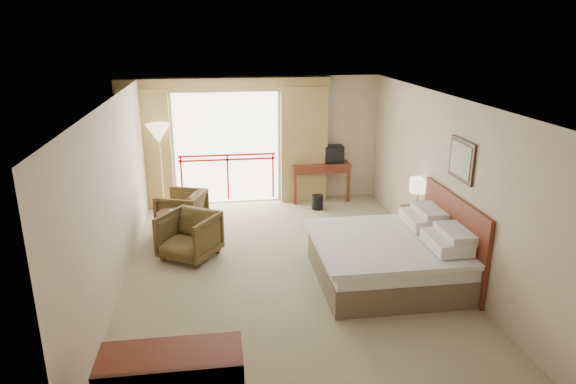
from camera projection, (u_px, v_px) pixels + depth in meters
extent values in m
plane|color=gray|center=(286.00, 269.00, 8.19)|extent=(7.00, 7.00, 0.00)
plane|color=white|center=(286.00, 98.00, 7.36)|extent=(7.00, 7.00, 0.00)
plane|color=#C4AE8E|center=(264.00, 140.00, 11.07)|extent=(5.00, 0.00, 5.00)
plane|color=#C4AE8E|center=(341.00, 307.00, 4.48)|extent=(5.00, 0.00, 5.00)
plane|color=#C4AE8E|center=(116.00, 195.00, 7.44)|extent=(0.00, 7.00, 7.00)
plane|color=#C4AE8E|center=(442.00, 181.00, 8.11)|extent=(0.00, 7.00, 7.00)
plane|color=white|center=(227.00, 148.00, 10.99)|extent=(2.40, 0.00, 2.40)
cube|color=red|center=(227.00, 160.00, 11.05)|extent=(2.09, 0.03, 0.04)
cube|color=red|center=(227.00, 155.00, 11.02)|extent=(2.09, 0.03, 0.04)
cube|color=red|center=(182.00, 179.00, 11.04)|extent=(0.04, 0.03, 1.00)
cube|color=red|center=(228.00, 177.00, 11.17)|extent=(0.04, 0.03, 1.00)
cube|color=red|center=(273.00, 176.00, 11.30)|extent=(0.04, 0.03, 1.00)
cube|color=olive|center=(147.00, 150.00, 10.63)|extent=(1.00, 0.26, 2.50)
cube|color=olive|center=(304.00, 145.00, 11.07)|extent=(1.00, 0.26, 2.50)
cube|color=olive|center=(225.00, 85.00, 10.48)|extent=(4.40, 0.22, 0.28)
cube|color=silver|center=(324.00, 92.00, 10.91)|extent=(0.50, 0.04, 0.50)
cube|color=brown|center=(386.00, 268.00, 7.76)|extent=(2.05, 2.00, 0.40)
cube|color=silver|center=(388.00, 250.00, 7.66)|extent=(2.01, 1.96, 0.22)
cube|color=silver|center=(385.00, 242.00, 7.62)|extent=(2.09, 2.06, 0.08)
cube|color=silver|center=(447.00, 242.00, 7.25)|extent=(0.50, 0.75, 0.18)
cube|color=silver|center=(422.00, 219.00, 8.10)|extent=(0.50, 0.75, 0.18)
cube|color=silver|center=(456.00, 234.00, 7.23)|extent=(0.40, 0.70, 0.14)
cube|color=silver|center=(431.00, 212.00, 8.08)|extent=(0.40, 0.70, 0.14)
cube|color=#582219|center=(452.00, 237.00, 7.75)|extent=(0.06, 2.10, 1.30)
cube|color=black|center=(462.00, 160.00, 7.39)|extent=(0.03, 0.72, 0.60)
cube|color=silver|center=(460.00, 160.00, 7.39)|extent=(0.01, 0.60, 0.48)
cube|color=#582219|center=(416.00, 226.00, 9.06)|extent=(0.48, 0.56, 0.64)
cylinder|color=tan|center=(417.00, 206.00, 8.99)|extent=(0.12, 0.12, 0.04)
cylinder|color=tan|center=(418.00, 198.00, 8.95)|extent=(0.03, 0.03, 0.32)
cylinder|color=#FFE5B2|center=(419.00, 185.00, 8.88)|extent=(0.30, 0.30, 0.25)
cube|color=black|center=(418.00, 210.00, 8.80)|extent=(0.22, 0.19, 0.08)
cube|color=#582219|center=(320.00, 164.00, 11.26)|extent=(1.29, 0.62, 0.05)
cube|color=#582219|center=(295.00, 186.00, 11.05)|extent=(0.06, 0.06, 0.79)
cube|color=#582219|center=(348.00, 184.00, 11.21)|extent=(0.06, 0.06, 0.79)
cube|color=#582219|center=(291.00, 179.00, 11.56)|extent=(0.06, 0.06, 0.79)
cube|color=#582219|center=(342.00, 177.00, 11.72)|extent=(0.06, 0.06, 0.79)
cube|color=#582219|center=(317.00, 175.00, 11.61)|extent=(1.18, 0.03, 0.59)
cube|color=#582219|center=(322.00, 171.00, 11.02)|extent=(1.18, 0.03, 0.13)
cube|color=black|center=(333.00, 154.00, 11.23)|extent=(0.41, 0.32, 0.37)
cube|color=black|center=(335.00, 156.00, 11.08)|extent=(0.37, 0.02, 0.30)
cylinder|color=black|center=(304.00, 158.00, 11.17)|extent=(0.12, 0.12, 0.23)
cylinder|color=white|center=(311.00, 161.00, 11.16)|extent=(0.08, 0.08, 0.09)
cylinder|color=black|center=(317.00, 202.00, 10.82)|extent=(0.31, 0.31, 0.30)
imported|color=#41331A|center=(183.00, 228.00, 9.82)|extent=(1.03, 1.02, 0.74)
imported|color=#41331A|center=(191.00, 257.00, 8.59)|extent=(1.16, 1.17, 0.78)
cylinder|color=black|center=(172.00, 214.00, 8.94)|extent=(0.54, 0.54, 0.04)
cylinder|color=black|center=(173.00, 229.00, 9.02)|extent=(0.06, 0.06, 0.54)
cylinder|color=black|center=(174.00, 243.00, 9.11)|extent=(0.39, 0.39, 0.03)
imported|color=white|center=(172.00, 213.00, 8.93)|extent=(0.27, 0.28, 0.02)
cylinder|color=tan|center=(164.00, 212.00, 10.64)|extent=(0.30, 0.30, 0.03)
cylinder|color=tan|center=(162.00, 175.00, 10.39)|extent=(0.03, 0.03, 1.62)
cone|color=#FFE5B2|center=(158.00, 133.00, 10.13)|extent=(0.47, 0.47, 0.38)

